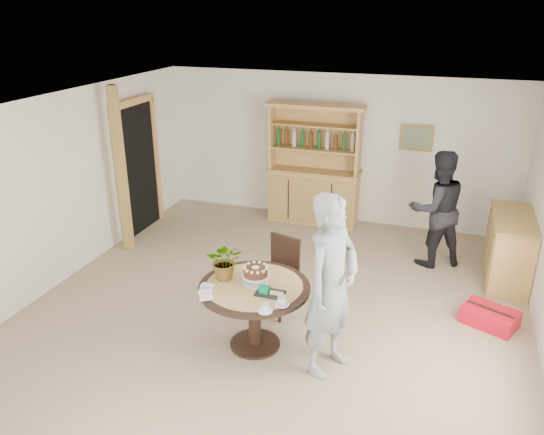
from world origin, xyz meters
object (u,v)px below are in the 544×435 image
(sideboard, at_px, (509,249))
(dining_chair, at_px, (280,270))
(hutch, at_px, (314,183))
(red_suitcase, at_px, (490,317))
(adult_person, at_px, (437,209))
(teen_boy, at_px, (331,286))
(dining_table, at_px, (254,298))

(sideboard, relative_size, dining_chair, 1.33)
(hutch, distance_m, red_suitcase, 3.78)
(sideboard, bearing_deg, adult_person, 167.53)
(sideboard, xyz_separation_m, adult_person, (-0.99, 0.22, 0.37))
(teen_boy, xyz_separation_m, red_suitcase, (1.64, 1.38, -0.86))
(sideboard, height_order, red_suitcase, sideboard)
(teen_boy, distance_m, red_suitcase, 2.30)
(sideboard, height_order, adult_person, adult_person)
(dining_table, bearing_deg, sideboard, 42.54)
(dining_table, xyz_separation_m, dining_chair, (0.02, 0.83, -0.07))
(sideboard, relative_size, adult_person, 0.74)
(dining_table, xyz_separation_m, adult_person, (1.73, 2.72, 0.24))
(hutch, relative_size, teen_boy, 1.06)
(dining_chair, xyz_separation_m, adult_person, (1.71, 1.89, 0.31))
(teen_boy, distance_m, adult_person, 2.96)
(dining_table, height_order, dining_chair, dining_chair)
(dining_table, distance_m, teen_boy, 0.93)
(red_suitcase, bearing_deg, adult_person, 141.75)
(teen_boy, bearing_deg, sideboard, -12.87)
(dining_table, distance_m, red_suitcase, 2.84)
(dining_table, bearing_deg, red_suitcase, 27.19)
(dining_chair, xyz_separation_m, teen_boy, (0.83, -0.93, 0.42))
(hutch, relative_size, dining_table, 1.70)
(hutch, distance_m, dining_chair, 2.94)
(sideboard, relative_size, teen_boy, 0.66)
(adult_person, bearing_deg, teen_boy, 43.95)
(dining_chair, bearing_deg, dining_table, -74.63)
(hutch, xyz_separation_m, red_suitcase, (2.80, -2.47, -0.59))
(dining_table, relative_size, teen_boy, 0.63)
(hutch, relative_size, sideboard, 1.62)
(adult_person, bearing_deg, dining_chair, 19.27)
(dining_chair, bearing_deg, teen_boy, -31.27)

